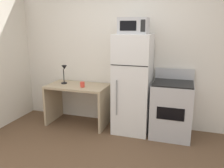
{
  "coord_description": "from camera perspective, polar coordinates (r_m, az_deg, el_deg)",
  "views": [
    {
      "loc": [
        0.96,
        -2.4,
        1.8
      ],
      "look_at": [
        -0.16,
        1.1,
        0.88
      ],
      "focal_mm": 37.07,
      "sensor_mm": 36.0,
      "label": 1
    }
  ],
  "objects": [
    {
      "name": "coffee_mug",
      "position": [
        4.12,
        -7.31,
        -0.12
      ],
      "size": [
        0.08,
        0.08,
        0.09
      ],
      "primitive_type": "cylinder",
      "color": "#D83F33",
      "rests_on": "desk"
    },
    {
      "name": "microwave",
      "position": [
        3.81,
        5.35,
        14.11
      ],
      "size": [
        0.46,
        0.35,
        0.26
      ],
      "color": "#B7B7BC",
      "rests_on": "refrigerator"
    },
    {
      "name": "refrigerator",
      "position": [
        3.95,
        5.1,
        -0.09
      ],
      "size": [
        0.6,
        0.61,
        1.68
      ],
      "color": "white",
      "rests_on": "ground"
    },
    {
      "name": "wall_back_white",
      "position": [
        4.24,
        4.5,
        7.26
      ],
      "size": [
        5.0,
        0.1,
        2.6
      ],
      "primitive_type": "cube",
      "color": "silver",
      "rests_on": "ground"
    },
    {
      "name": "desk",
      "position": [
        4.35,
        -8.39,
        -3.22
      ],
      "size": [
        1.1,
        0.62,
        0.75
      ],
      "color": "tan",
      "rests_on": "ground"
    },
    {
      "name": "oven_range",
      "position": [
        3.97,
        14.47,
        -6.02
      ],
      "size": [
        0.65,
        0.61,
        1.1
      ],
      "color": "#B7B7BC",
      "rests_on": "ground"
    },
    {
      "name": "desk_lamp",
      "position": [
        4.37,
        -11.7,
        3.11
      ],
      "size": [
        0.14,
        0.12,
        0.35
      ],
      "color": "black",
      "rests_on": "desk"
    }
  ]
}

